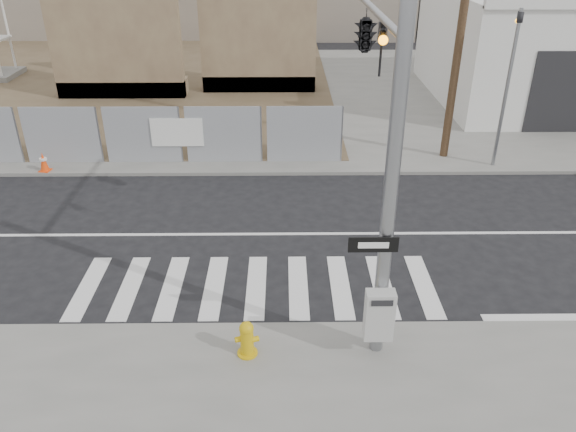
{
  "coord_description": "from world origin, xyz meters",
  "views": [
    {
      "loc": [
        0.65,
        -13.5,
        7.75
      ],
      "look_at": [
        0.77,
        -1.56,
        1.4
      ],
      "focal_mm": 35.0,
      "sensor_mm": 36.0,
      "label": 1
    }
  ],
  "objects_px": {
    "signal_pole": "(372,82)",
    "fire_hydrant": "(247,339)",
    "traffic_cone_c": "(44,162)",
    "traffic_cone_d": "(242,148)",
    "auto_shop": "(571,46)"
  },
  "relations": [
    {
      "from": "signal_pole",
      "to": "traffic_cone_c",
      "type": "distance_m",
      "value": 12.54
    },
    {
      "from": "auto_shop",
      "to": "traffic_cone_c",
      "type": "distance_m",
      "value": 23.27
    },
    {
      "from": "fire_hydrant",
      "to": "traffic_cone_c",
      "type": "bearing_deg",
      "value": 110.43
    },
    {
      "from": "traffic_cone_c",
      "to": "auto_shop",
      "type": "bearing_deg",
      "value": 22.17
    },
    {
      "from": "auto_shop",
      "to": "fire_hydrant",
      "type": "height_order",
      "value": "auto_shop"
    },
    {
      "from": "signal_pole",
      "to": "fire_hydrant",
      "type": "relative_size",
      "value": 9.12
    },
    {
      "from": "signal_pole",
      "to": "fire_hydrant",
      "type": "bearing_deg",
      "value": -131.37
    },
    {
      "from": "auto_shop",
      "to": "traffic_cone_c",
      "type": "xyz_separation_m",
      "value": [
        -21.47,
        -8.75,
        -2.09
      ]
    },
    {
      "from": "traffic_cone_c",
      "to": "traffic_cone_d",
      "type": "bearing_deg",
      "value": 10.72
    },
    {
      "from": "traffic_cone_c",
      "to": "fire_hydrant",
      "type": "bearing_deg",
      "value": -51.13
    },
    {
      "from": "signal_pole",
      "to": "traffic_cone_d",
      "type": "height_order",
      "value": "signal_pole"
    },
    {
      "from": "traffic_cone_c",
      "to": "traffic_cone_d",
      "type": "height_order",
      "value": "same"
    },
    {
      "from": "signal_pole",
      "to": "fire_hydrant",
      "type": "height_order",
      "value": "signal_pole"
    },
    {
      "from": "traffic_cone_d",
      "to": "fire_hydrant",
      "type": "bearing_deg",
      "value": -85.81
    },
    {
      "from": "fire_hydrant",
      "to": "traffic_cone_d",
      "type": "height_order",
      "value": "fire_hydrant"
    }
  ]
}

